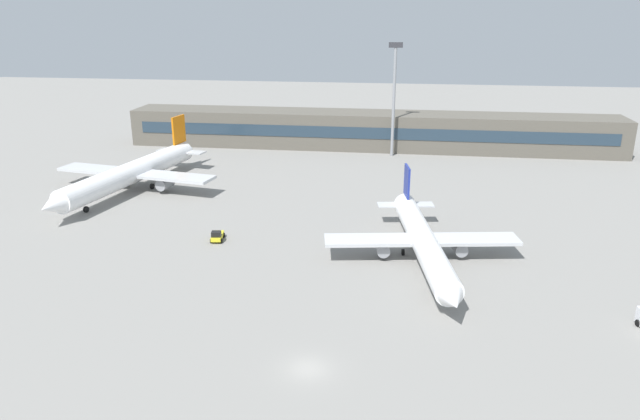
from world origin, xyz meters
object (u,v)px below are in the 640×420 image
Objects in this scene: airplane_mid at (131,173)px; baggage_tug_yellow at (217,236)px; floodlight_tower_west at (394,92)px; airplane_near at (423,241)px.

airplane_mid is 12.52× the size of baggage_tug_yellow.
baggage_tug_yellow is 66.52m from floodlight_tower_west.
airplane_mid is 1.78× the size of floodlight_tower_west.
airplane_near is 10.50× the size of baggage_tug_yellow.
airplane_mid is 62.63m from floodlight_tower_west.
floodlight_tower_west is at bearing 36.84° from airplane_mid.
baggage_tug_yellow is at bearing -112.56° from floodlight_tower_west.
floodlight_tower_west reaches higher than airplane_mid.
floodlight_tower_west reaches higher than airplane_near.
airplane_mid is at bearing -143.16° from floodlight_tower_west.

